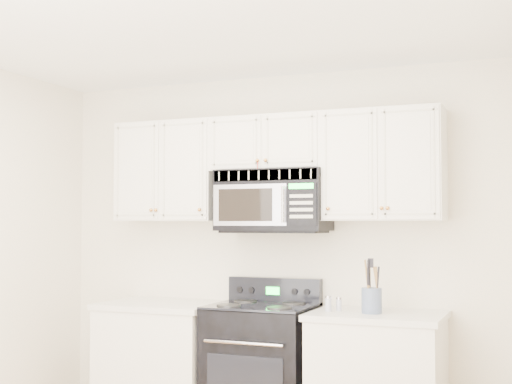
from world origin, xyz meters
The scene contains 8 objects.
room centered at (0.00, 0.00, 1.30)m, with size 3.51×3.51×2.61m.
base_cabinet_left centered at (-0.80, 1.44, 0.43)m, with size 0.86×0.65×0.92m.
range centered at (-0.02, 1.45, 0.48)m, with size 0.70×0.64×1.11m.
upper_cabinets centered at (0.00, 1.58, 1.93)m, with size 2.44×0.37×0.75m.
microwave centered at (0.03, 1.55, 1.67)m, with size 0.78×0.44×0.43m.
utensil_crock centered at (0.78, 1.38, 1.01)m, with size 0.13×0.13×0.35m.
shaker_salt centered at (0.49, 1.38, 0.97)m, with size 0.04×0.04×0.10m.
shaker_pepper centered at (0.54, 1.44, 0.97)m, with size 0.04×0.04×0.09m.
Camera 1 is at (1.83, -3.19, 1.50)m, focal length 50.00 mm.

